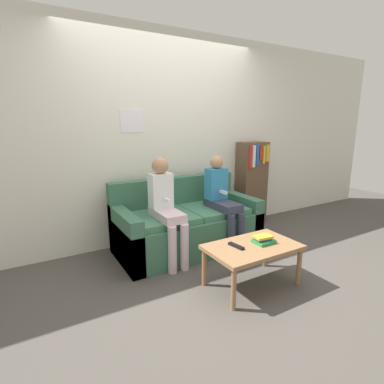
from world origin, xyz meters
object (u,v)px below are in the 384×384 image
(person_left, at_px, (166,204))
(couch, at_px, (186,225))
(bookshelf, at_px, (251,183))
(tv_remote, at_px, (236,246))
(coffee_table, at_px, (252,250))
(person_right, at_px, (222,198))

(person_left, bearing_deg, couch, 27.70)
(couch, bearing_deg, bookshelf, 14.25)
(couch, distance_m, person_left, 0.54)
(couch, distance_m, tv_remote, 1.01)
(coffee_table, relative_size, bookshelf, 0.70)
(coffee_table, distance_m, person_right, 0.94)
(couch, relative_size, bookshelf, 1.37)
(person_right, height_order, tv_remote, person_right)
(couch, distance_m, coffee_table, 1.06)
(coffee_table, xyz_separation_m, person_left, (-0.46, 0.87, 0.29))
(couch, relative_size, coffee_table, 1.97)
(coffee_table, relative_size, tv_remote, 4.89)
(person_left, relative_size, tv_remote, 6.56)
(tv_remote, distance_m, bookshelf, 1.90)
(coffee_table, distance_m, bookshelf, 1.84)
(person_right, relative_size, bookshelf, 0.91)
(tv_remote, bearing_deg, person_left, 102.70)
(couch, bearing_deg, person_left, -152.30)
(couch, xyz_separation_m, coffee_table, (0.11, -1.05, 0.06))
(bookshelf, bearing_deg, couch, -165.75)
(person_left, bearing_deg, person_right, -0.62)
(coffee_table, xyz_separation_m, person_right, (0.27, 0.86, 0.27))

